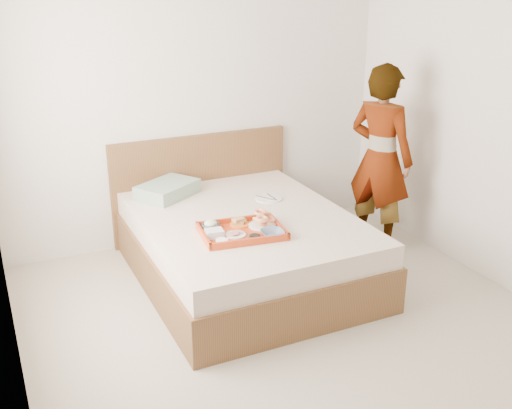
{
  "coord_description": "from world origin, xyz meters",
  "views": [
    {
      "loc": [
        -1.79,
        -2.99,
        2.27
      ],
      "look_at": [
        0.05,
        0.9,
        0.65
      ],
      "focal_mm": 42.61,
      "sensor_mm": 36.0,
      "label": 1
    }
  ],
  "objects": [
    {
      "name": "ground",
      "position": [
        0.0,
        0.0,
        0.0
      ],
      "size": [
        3.5,
        4.0,
        0.01
      ],
      "primitive_type": "cube",
      "color": "#BCB19F",
      "rests_on": "ground"
    },
    {
      "name": "wall_back",
      "position": [
        0.0,
        2.0,
        1.3
      ],
      "size": [
        3.5,
        0.01,
        2.6
      ],
      "primitive_type": "cube",
      "color": "silver",
      "rests_on": "ground"
    },
    {
      "name": "bed",
      "position": [
        -0.0,
        1.0,
        0.27
      ],
      "size": [
        1.65,
        2.0,
        0.53
      ],
      "primitive_type": "cube",
      "color": "brown",
      "rests_on": "ground"
    },
    {
      "name": "headboard",
      "position": [
        -0.0,
        1.97,
        0.47
      ],
      "size": [
        1.65,
        0.06,
        0.95
      ],
      "primitive_type": "cube",
      "color": "brown",
      "rests_on": "ground"
    },
    {
      "name": "pillow",
      "position": [
        -0.4,
        1.68,
        0.59
      ],
      "size": [
        0.59,
        0.54,
        0.12
      ],
      "primitive_type": "cube",
      "rotation": [
        0.0,
        0.0,
        0.55
      ],
      "color": "#94AD96",
      "rests_on": "bed"
    },
    {
      "name": "tray",
      "position": [
        -0.17,
        0.68,
        0.56
      ],
      "size": [
        0.64,
        0.5,
        0.05
      ],
      "primitive_type": "cube",
      "rotation": [
        0.0,
        0.0,
        -0.13
      ],
      "color": "#C8451A",
      "rests_on": "bed"
    },
    {
      "name": "prawn_plate",
      "position": [
        0.02,
        0.72,
        0.55
      ],
      "size": [
        0.23,
        0.23,
        0.01
      ],
      "primitive_type": "cylinder",
      "rotation": [
        0.0,
        0.0,
        -0.13
      ],
      "color": "white",
      "rests_on": "tray"
    },
    {
      "name": "navy_bowl_big",
      "position": [
        0.0,
        0.53,
        0.57
      ],
      "size": [
        0.19,
        0.19,
        0.04
      ],
      "primitive_type": "imported",
      "rotation": [
        0.0,
        0.0,
        -0.13
      ],
      "color": "#182849",
      "rests_on": "tray"
    },
    {
      "name": "sauce_dish",
      "position": [
        -0.14,
        0.52,
        0.56
      ],
      "size": [
        0.1,
        0.1,
        0.03
      ],
      "primitive_type": "cylinder",
      "rotation": [
        0.0,
        0.0,
        -0.13
      ],
      "color": "black",
      "rests_on": "tray"
    },
    {
      "name": "meat_plate",
      "position": [
        -0.23,
        0.65,
        0.55
      ],
      "size": [
        0.16,
        0.16,
        0.01
      ],
      "primitive_type": "cylinder",
      "rotation": [
        0.0,
        0.0,
        -0.13
      ],
      "color": "white",
      "rests_on": "tray"
    },
    {
      "name": "bread_plate",
      "position": [
        -0.13,
        0.81,
        0.55
      ],
      "size": [
        0.16,
        0.16,
        0.01
      ],
      "primitive_type": "cylinder",
      "rotation": [
        0.0,
        0.0,
        -0.13
      ],
      "color": "orange",
      "rests_on": "tray"
    },
    {
      "name": "salad_bowl",
      "position": [
        -0.35,
        0.84,
        0.57
      ],
      "size": [
        0.14,
        0.14,
        0.04
      ],
      "primitive_type": "imported",
      "rotation": [
        0.0,
        0.0,
        -0.13
      ],
      "color": "#182849",
      "rests_on": "tray"
    },
    {
      "name": "plastic_tub",
      "position": [
        -0.38,
        0.69,
        0.57
      ],
      "size": [
        0.13,
        0.12,
        0.05
      ],
      "primitive_type": "cube",
      "rotation": [
        0.0,
        0.0,
        -0.13
      ],
      "color": "silver",
      "rests_on": "tray"
    },
    {
      "name": "cheese_round",
      "position": [
        -0.37,
        0.56,
        0.56
      ],
      "size": [
        0.1,
        0.1,
        0.03
      ],
      "primitive_type": "cylinder",
      "rotation": [
        0.0,
        0.0,
        -0.13
      ],
      "color": "white",
      "rests_on": "tray"
    },
    {
      "name": "dinner_plate",
      "position": [
        0.33,
        1.25,
        0.54
      ],
      "size": [
        0.26,
        0.26,
        0.01
      ],
      "primitive_type": "cylinder",
      "rotation": [
        0.0,
        0.0,
        0.18
      ],
      "color": "white",
      "rests_on": "bed"
    },
    {
      "name": "person",
      "position": [
        1.3,
        1.07,
        0.81
      ],
      "size": [
        0.59,
        0.69,
        1.62
      ],
      "primitive_type": "imported",
      "rotation": [
        0.0,
        0.0,
        1.97
      ],
      "color": "white",
      "rests_on": "ground"
    }
  ]
}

